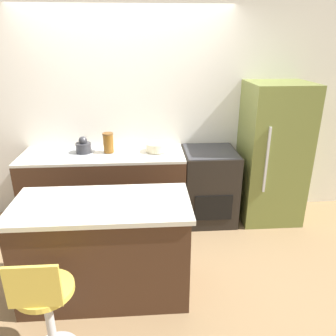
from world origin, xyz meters
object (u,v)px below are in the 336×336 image
(oven_range, at_px, (209,185))
(refrigerator, at_px, (272,154))
(stool_chair, at_px, (46,310))
(kettle, at_px, (83,146))
(mixing_bowl, at_px, (157,147))

(oven_range, distance_m, refrigerator, 0.86)
(oven_range, relative_size, stool_chair, 1.00)
(stool_chair, distance_m, kettle, 2.00)
(oven_range, height_order, mixing_bowl, mixing_bowl)
(stool_chair, bearing_deg, refrigerator, 40.51)
(oven_range, relative_size, kettle, 4.64)
(oven_range, distance_m, stool_chair, 2.39)
(refrigerator, xyz_separation_m, mixing_bowl, (-1.40, 0.04, 0.11))
(oven_range, xyz_separation_m, stool_chair, (-1.46, -1.89, -0.01))
(oven_range, bearing_deg, kettle, 178.56)
(oven_range, relative_size, refrigerator, 0.53)
(refrigerator, bearing_deg, mixing_bowl, 178.53)
(refrigerator, xyz_separation_m, kettle, (-2.24, 0.04, 0.13))
(mixing_bowl, bearing_deg, kettle, -180.00)
(stool_chair, relative_size, kettle, 4.64)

